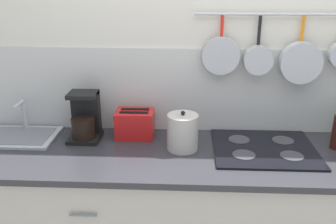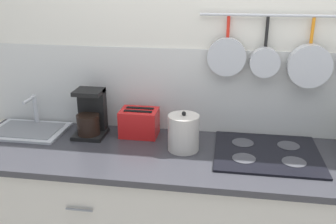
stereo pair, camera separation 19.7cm
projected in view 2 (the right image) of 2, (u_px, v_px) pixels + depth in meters
name	position (u px, v px, depth m)	size (l,w,h in m)	color
wall_back	(235.00, 75.00, 2.22)	(7.20, 0.16, 2.60)	silver
countertop	(231.00, 160.00, 2.01)	(3.02, 0.66, 0.03)	#2D2D33
sink_basin	(29.00, 129.00, 2.32)	(0.45, 0.32, 0.20)	#B7BABF
coffee_maker	(91.00, 116.00, 2.25)	(0.18, 0.19, 0.28)	black
toaster	(139.00, 122.00, 2.25)	(0.24, 0.16, 0.17)	red
kettle	(184.00, 133.00, 2.06)	(0.17, 0.17, 0.23)	beige
cooktop	(267.00, 153.00, 2.03)	(0.56, 0.50, 0.01)	black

